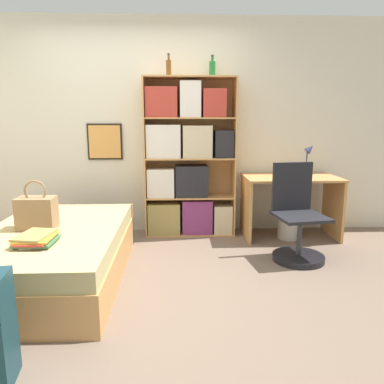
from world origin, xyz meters
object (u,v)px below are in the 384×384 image
at_px(desk, 290,196).
at_px(desk_chair, 297,230).
at_px(handbag, 37,212).
at_px(book_stack_on_bed, 36,239).
at_px(desk_lamp, 309,154).
at_px(bed, 56,254).
at_px(bookcase, 187,162).
at_px(bottle_brown, 212,68).
at_px(waste_bin, 289,229).
at_px(bottle_green, 169,67).

relative_size(desk, desk_chair, 1.13).
height_order(handbag, book_stack_on_bed, handbag).
bearing_deg(desk_lamp, bed, -155.14).
distance_m(bookcase, bottle_brown, 1.12).
relative_size(bed, handbag, 4.49).
bearing_deg(waste_bin, bed, -156.11).
height_order(bookcase, desk, bookcase).
xyz_separation_m(desk, desk_chair, (-0.14, -0.73, -0.20)).
bearing_deg(bed, desk_chair, 10.05).
height_order(bottle_green, desk, bottle_green).
distance_m(bookcase, desk, 1.30).
height_order(bookcase, bottle_brown, bottle_brown).
xyz_separation_m(bottle_brown, desk_lamp, (1.16, -0.10, -0.98)).
height_order(handbag, bottle_green, bottle_green).
xyz_separation_m(bed, bookcase, (1.19, 1.29, 0.66)).
relative_size(desk, desk_lamp, 2.83).
height_order(bottle_brown, desk_chair, bottle_brown).
relative_size(bookcase, waste_bin, 7.26).
bearing_deg(handbag, waste_bin, 22.46).
xyz_separation_m(bed, bottle_brown, (1.50, 1.33, 1.75)).
bearing_deg(bookcase, handbag, -136.27).
relative_size(bed, book_stack_on_bed, 5.28).
height_order(bottle_green, waste_bin, bottle_green).
bearing_deg(bottle_green, book_stack_on_bed, -120.75).
distance_m(bed, desk_lamp, 3.03).
bearing_deg(desk_lamp, desk_chair, -114.30).
xyz_separation_m(bottle_green, bottle_brown, (0.50, 0.06, -0.00)).
height_order(book_stack_on_bed, bottle_brown, bottle_brown).
relative_size(desk_chair, waste_bin, 3.74).
distance_m(book_stack_on_bed, desk, 2.87).
bearing_deg(desk_chair, desk, 79.03).
height_order(desk_lamp, desk_chair, desk_lamp).
bearing_deg(desk, bed, -155.01).
xyz_separation_m(desk, waste_bin, (-0.02, -0.07, -0.39)).
xyz_separation_m(handbag, bottle_brown, (1.64, 1.32, 1.36)).
height_order(bookcase, bottle_green, bottle_green).
height_order(bottle_brown, waste_bin, bottle_brown).
distance_m(handbag, desk_lamp, 3.08).
xyz_separation_m(bookcase, bottle_brown, (0.30, 0.04, 1.08)).
bearing_deg(bottle_brown, waste_bin, -16.20).
bearing_deg(desk_chair, bottle_brown, 130.45).
bearing_deg(bottle_green, desk_chair, -33.86).
height_order(book_stack_on_bed, bottle_green, bottle_green).
bearing_deg(desk_lamp, bookcase, 177.79).
bearing_deg(desk_lamp, bottle_green, 178.63).
distance_m(bottle_brown, desk_lamp, 1.53).
height_order(bed, bottle_green, bottle_green).
xyz_separation_m(bottle_green, waste_bin, (1.41, -0.21, -1.87)).
distance_m(bottle_green, desk, 2.06).
distance_m(desk, waste_bin, 0.40).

